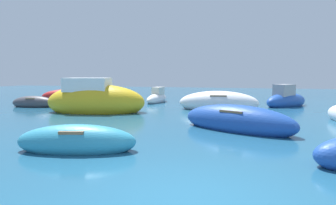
{
  "coord_description": "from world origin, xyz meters",
  "views": [
    {
      "loc": [
        0.81,
        -4.36,
        2.14
      ],
      "look_at": [
        -3.24,
        11.12,
        0.49
      ],
      "focal_mm": 29.15,
      "sensor_mm": 36.0,
      "label": 1
    }
  ],
  "objects_px": {
    "moored_boat_7": "(69,96)",
    "moored_boat_10": "(218,103)",
    "moored_boat_8": "(77,141)",
    "moored_boat_9": "(34,103)",
    "moored_boat_1": "(286,100)",
    "moored_boat_2": "(237,121)",
    "moored_boat_0": "(95,101)",
    "moored_boat_6": "(157,98)"
  },
  "relations": [
    {
      "from": "moored_boat_9",
      "to": "moored_boat_6",
      "type": "bearing_deg",
      "value": 28.28
    },
    {
      "from": "moored_boat_2",
      "to": "moored_boat_10",
      "type": "relative_size",
      "value": 0.97
    },
    {
      "from": "moored_boat_8",
      "to": "moored_boat_9",
      "type": "relative_size",
      "value": 1.13
    },
    {
      "from": "moored_boat_0",
      "to": "moored_boat_1",
      "type": "xyz_separation_m",
      "value": [
        10.96,
        5.84,
        -0.24
      ]
    },
    {
      "from": "moored_boat_2",
      "to": "moored_boat_8",
      "type": "bearing_deg",
      "value": 68.42
    },
    {
      "from": "moored_boat_2",
      "to": "moored_boat_9",
      "type": "bearing_deg",
      "value": 6.26
    },
    {
      "from": "moored_boat_8",
      "to": "moored_boat_0",
      "type": "bearing_deg",
      "value": 102.86
    },
    {
      "from": "moored_boat_6",
      "to": "moored_boat_1",
      "type": "bearing_deg",
      "value": 94.76
    },
    {
      "from": "moored_boat_7",
      "to": "moored_boat_8",
      "type": "distance_m",
      "value": 16.15
    },
    {
      "from": "moored_boat_7",
      "to": "moored_boat_10",
      "type": "xyz_separation_m",
      "value": [
        12.5,
        -3.06,
        0.08
      ]
    },
    {
      "from": "moored_boat_8",
      "to": "moored_boat_10",
      "type": "height_order",
      "value": "moored_boat_10"
    },
    {
      "from": "moored_boat_0",
      "to": "moored_boat_6",
      "type": "relative_size",
      "value": 1.85
    },
    {
      "from": "moored_boat_0",
      "to": "moored_boat_8",
      "type": "bearing_deg",
      "value": -74.98
    },
    {
      "from": "moored_boat_0",
      "to": "moored_boat_8",
      "type": "relative_size",
      "value": 1.68
    },
    {
      "from": "moored_boat_0",
      "to": "moored_boat_8",
      "type": "height_order",
      "value": "moored_boat_0"
    },
    {
      "from": "moored_boat_10",
      "to": "moored_boat_2",
      "type": "bearing_deg",
      "value": -81.94
    },
    {
      "from": "moored_boat_1",
      "to": "moored_boat_8",
      "type": "height_order",
      "value": "moored_boat_1"
    },
    {
      "from": "moored_boat_6",
      "to": "moored_boat_10",
      "type": "bearing_deg",
      "value": 63.0
    },
    {
      "from": "moored_boat_0",
      "to": "moored_boat_2",
      "type": "distance_m",
      "value": 8.45
    },
    {
      "from": "moored_boat_2",
      "to": "moored_boat_6",
      "type": "xyz_separation_m",
      "value": [
        -6.04,
        9.28,
        -0.03
      ]
    },
    {
      "from": "moored_boat_7",
      "to": "moored_boat_9",
      "type": "bearing_deg",
      "value": -108.3
    },
    {
      "from": "moored_boat_1",
      "to": "moored_boat_10",
      "type": "relative_size",
      "value": 0.73
    },
    {
      "from": "moored_boat_1",
      "to": "moored_boat_6",
      "type": "bearing_deg",
      "value": 132.15
    },
    {
      "from": "moored_boat_1",
      "to": "moored_boat_9",
      "type": "bearing_deg",
      "value": 149.72
    },
    {
      "from": "moored_boat_7",
      "to": "moored_boat_9",
      "type": "height_order",
      "value": "moored_boat_7"
    },
    {
      "from": "moored_boat_0",
      "to": "moored_boat_6",
      "type": "xyz_separation_m",
      "value": [
        1.79,
        6.13,
        -0.34
      ]
    },
    {
      "from": "moored_boat_6",
      "to": "moored_boat_9",
      "type": "relative_size",
      "value": 1.02
    },
    {
      "from": "moored_boat_0",
      "to": "moored_boat_7",
      "type": "xyz_separation_m",
      "value": [
        -5.81,
        5.94,
        -0.33
      ]
    },
    {
      "from": "moored_boat_0",
      "to": "moored_boat_7",
      "type": "relative_size",
      "value": 1.34
    },
    {
      "from": "moored_boat_0",
      "to": "moored_boat_9",
      "type": "height_order",
      "value": "moored_boat_0"
    },
    {
      "from": "moored_boat_9",
      "to": "moored_boat_10",
      "type": "distance_m",
      "value": 12.05
    },
    {
      "from": "moored_boat_9",
      "to": "moored_boat_10",
      "type": "xyz_separation_m",
      "value": [
        11.94,
        1.62,
        0.15
      ]
    },
    {
      "from": "moored_boat_7",
      "to": "moored_boat_8",
      "type": "height_order",
      "value": "moored_boat_7"
    },
    {
      "from": "moored_boat_1",
      "to": "moored_boat_2",
      "type": "height_order",
      "value": "moored_boat_1"
    },
    {
      "from": "moored_boat_2",
      "to": "moored_boat_7",
      "type": "relative_size",
      "value": 1.07
    },
    {
      "from": "moored_boat_1",
      "to": "moored_boat_8",
      "type": "distance_m",
      "value": 15.05
    },
    {
      "from": "moored_boat_8",
      "to": "moored_boat_1",
      "type": "bearing_deg",
      "value": 47.3
    },
    {
      "from": "moored_boat_10",
      "to": "moored_boat_0",
      "type": "bearing_deg",
      "value": -159.4
    },
    {
      "from": "moored_boat_0",
      "to": "moored_boat_8",
      "type": "xyz_separation_m",
      "value": [
        3.52,
        -7.24,
        -0.39
      ]
    },
    {
      "from": "moored_boat_0",
      "to": "moored_boat_2",
      "type": "xyz_separation_m",
      "value": [
        7.83,
        -3.14,
        -0.31
      ]
    },
    {
      "from": "moored_boat_10",
      "to": "moored_boat_7",
      "type": "bearing_deg",
      "value": 163.55
    },
    {
      "from": "moored_boat_8",
      "to": "moored_boat_2",
      "type": "bearing_deg",
      "value": 30.46
    }
  ]
}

